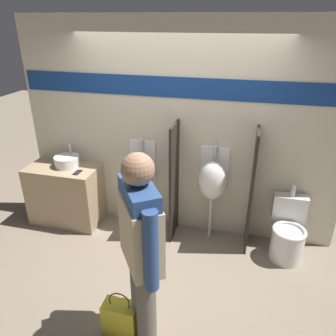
{
  "coord_description": "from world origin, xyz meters",
  "views": [
    {
      "loc": [
        0.87,
        -3.19,
        2.66
      ],
      "look_at": [
        0.0,
        0.17,
        1.05
      ],
      "focal_mm": 35.0,
      "sensor_mm": 36.0,
      "label": 1
    }
  ],
  "objects": [
    {
      "name": "divider_near_counter",
      "position": [
        0.03,
        0.36,
        0.77
      ],
      "size": [
        0.03,
        0.42,
        1.53
      ],
      "color": "#28231E",
      "rests_on": "ground_plane"
    },
    {
      "name": "urinal_far",
      "position": [
        0.5,
        0.43,
        0.83
      ],
      "size": [
        0.37,
        0.3,
        1.25
      ],
      "color": "silver",
      "rests_on": "ground_plane"
    },
    {
      "name": "person_in_vest",
      "position": [
        0.16,
        -1.27,
        1.06
      ],
      "size": [
        0.47,
        0.54,
        1.82
      ],
      "rotation": [
        0.0,
        0.0,
        2.18
      ],
      "color": "#666056",
      "rests_on": "ground_plane"
    },
    {
      "name": "urinal_near_counter",
      "position": [
        -0.44,
        0.43,
        0.83
      ],
      "size": [
        0.37,
        0.3,
        1.25
      ],
      "color": "silver",
      "rests_on": "ground_plane"
    },
    {
      "name": "divider_mid",
      "position": [
        0.98,
        0.36,
        0.77
      ],
      "size": [
        0.03,
        0.42,
        1.53
      ],
      "color": "#28231E",
      "rests_on": "ground_plane"
    },
    {
      "name": "toilet",
      "position": [
        1.45,
        0.27,
        0.3
      ],
      "size": [
        0.4,
        0.56,
        0.86
      ],
      "color": "white",
      "rests_on": "ground_plane"
    },
    {
      "name": "shopping_bag",
      "position": [
        -0.08,
        -1.24,
        0.17
      ],
      "size": [
        0.31,
        0.17,
        0.47
      ],
      "color": "yellow",
      "rests_on": "ground_plane"
    },
    {
      "name": "sink_counter",
      "position": [
        -1.5,
        0.3,
        0.42
      ],
      "size": [
        0.95,
        0.54,
        0.83
      ],
      "color": "tan",
      "rests_on": "ground_plane"
    },
    {
      "name": "cell_phone",
      "position": [
        -1.21,
        0.19,
        0.84
      ],
      "size": [
        0.07,
        0.14,
        0.01
      ],
      "color": "black",
      "rests_on": "sink_counter"
    },
    {
      "name": "display_wall",
      "position": [
        0.0,
        0.6,
        1.36
      ],
      "size": [
        4.04,
        0.07,
        2.7
      ],
      "color": "beige",
      "rests_on": "ground_plane"
    },
    {
      "name": "sink_basin",
      "position": [
        -1.45,
        0.36,
        0.9
      ],
      "size": [
        0.33,
        0.33,
        0.28
      ],
      "color": "white",
      "rests_on": "sink_counter"
    },
    {
      "name": "ground_plane",
      "position": [
        0.0,
        0.0,
        0.0
      ],
      "size": [
        16.0,
        16.0,
        0.0
      ],
      "primitive_type": "plane",
      "color": "gray"
    }
  ]
}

